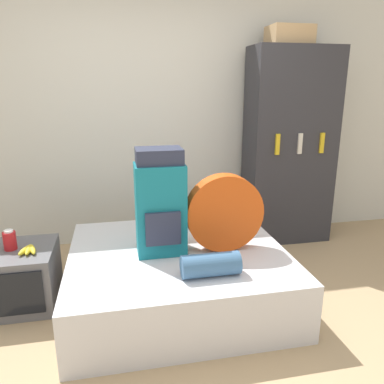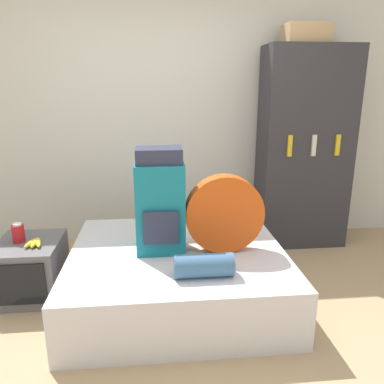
{
  "view_description": "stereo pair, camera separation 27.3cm",
  "coord_description": "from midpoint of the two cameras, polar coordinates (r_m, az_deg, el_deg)",
  "views": [
    {
      "loc": [
        -0.42,
        -2.05,
        1.62
      ],
      "look_at": [
        0.11,
        0.52,
        0.87
      ],
      "focal_mm": 35.0,
      "sensor_mm": 36.0,
      "label": 1
    },
    {
      "loc": [
        -0.15,
        -2.09,
        1.62
      ],
      "look_at": [
        0.11,
        0.52,
        0.87
      ],
      "focal_mm": 35.0,
      "sensor_mm": 36.0,
      "label": 2
    }
  ],
  "objects": [
    {
      "name": "cardboard_box",
      "position": [
        3.98,
        18.96,
        21.81
      ],
      "size": [
        0.41,
        0.3,
        0.18
      ],
      "color": "tan",
      "rests_on": "bookshelf"
    },
    {
      "name": "ground_plane",
      "position": [
        2.64,
        1.79,
        -21.87
      ],
      "size": [
        16.0,
        16.0,
        0.0
      ],
      "primitive_type": "plane",
      "color": "tan"
    },
    {
      "name": "backpack",
      "position": [
        2.73,
        -2.05,
        -1.62
      ],
      "size": [
        0.36,
        0.29,
        0.78
      ],
      "color": "#14707F",
      "rests_on": "bed"
    },
    {
      "name": "bookshelf",
      "position": [
        4.01,
        18.62,
        6.14
      ],
      "size": [
        0.88,
        0.45,
        1.99
      ],
      "color": "#2D2D33",
      "rests_on": "ground_plane"
    },
    {
      "name": "television",
      "position": [
        3.23,
        -21.18,
        -10.84
      ],
      "size": [
        0.48,
        0.57,
        0.44
      ],
      "color": "#5B5B60",
      "rests_on": "ground_plane"
    },
    {
      "name": "bed",
      "position": [
        2.97,
        0.5,
        -12.45
      ],
      "size": [
        1.61,
        1.44,
        0.42
      ],
      "color": "silver",
      "rests_on": "ground_plane"
    },
    {
      "name": "tent_bag",
      "position": [
        2.78,
        7.76,
        -3.34
      ],
      "size": [
        0.58,
        0.12,
        0.58
      ],
      "color": "#D14C14",
      "rests_on": "bed"
    },
    {
      "name": "wall_back",
      "position": [
        3.93,
        -1.58,
        11.25
      ],
      "size": [
        8.0,
        0.05,
        2.6
      ],
      "color": "silver",
      "rests_on": "ground_plane"
    },
    {
      "name": "canister",
      "position": [
        3.15,
        -22.75,
        -5.83
      ],
      "size": [
        0.09,
        0.09,
        0.15
      ],
      "color": "#B2191E",
      "rests_on": "television"
    },
    {
      "name": "banana_bunch",
      "position": [
        3.06,
        -20.5,
        -7.3
      ],
      "size": [
        0.14,
        0.18,
        0.04
      ],
      "color": "yellow",
      "rests_on": "television"
    },
    {
      "name": "sleeping_roll",
      "position": [
        2.47,
        5.04,
        -11.17
      ],
      "size": [
        0.38,
        0.15,
        0.15
      ],
      "color": "#3D668E",
      "rests_on": "bed"
    }
  ]
}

